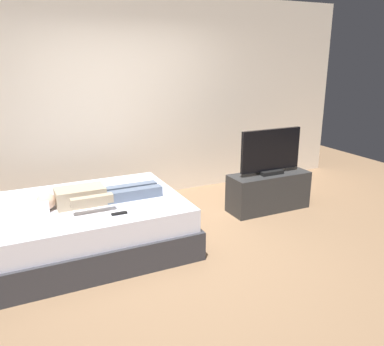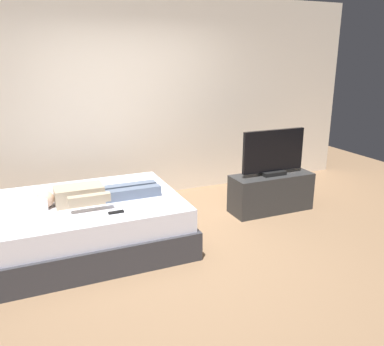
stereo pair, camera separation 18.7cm
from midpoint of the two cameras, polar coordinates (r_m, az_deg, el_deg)
name	(u,v)px [view 1 (the left image)]	position (r m, az deg, el deg)	size (l,w,h in m)	color
ground_plane	(179,250)	(4.32, -3.11, -10.95)	(10.00, 10.00, 0.00)	#8C6B4C
back_wall	(151,99)	(5.74, -6.86, 10.53)	(6.40, 0.10, 2.80)	beige
bed	(92,225)	(4.39, -15.45, -7.28)	(1.94, 1.52, 0.54)	#333338
pillow	(21,206)	(4.22, -24.52, -4.28)	(0.48, 0.34, 0.12)	white
person	(94,196)	(4.19, -15.23, -3.16)	(1.26, 0.46, 0.18)	tan
remote	(119,213)	(3.87, -11.79, -5.72)	(0.15, 0.04, 0.02)	black
tv_stand	(268,191)	(5.37, 9.95, -2.63)	(1.10, 0.40, 0.50)	#2D2D2D
tv	(271,152)	(5.22, 10.24, 2.92)	(0.88, 0.20, 0.59)	black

